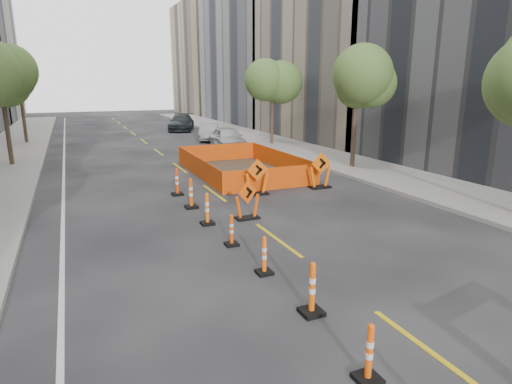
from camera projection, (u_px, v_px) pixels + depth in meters
name	position (u px, v px, depth m)	size (l,w,h in m)	color
ground_plane	(361.00, 301.00, 9.02)	(140.00, 140.00, 0.00)	black
sidewalk_right	(361.00, 167.00, 23.14)	(4.00, 90.00, 0.15)	gray
bld_right_c	(358.00, 52.00, 35.01)	(12.00, 16.00, 14.00)	gray
bld_right_d	(272.00, 34.00, 48.86)	(12.00, 18.00, 20.00)	gray
bld_right_e	(220.00, 60.00, 65.72)	(12.00, 14.00, 16.00)	tan
tree_l_c	(1.00, 82.00, 22.46)	(2.80, 2.80, 5.95)	#382B1E
tree_l_d	(19.00, 83.00, 31.35)	(2.80, 2.80, 5.95)	#382B1E
tree_r_b	(357.00, 82.00, 21.81)	(2.80, 2.80, 5.95)	#382B1E
tree_r_c	(272.00, 83.00, 30.71)	(2.80, 2.80, 5.95)	#382B1E
channelizer_1	(369.00, 353.00, 6.47)	(0.39, 0.39, 0.99)	#ED5209
channelizer_2	(312.00, 288.00, 8.37)	(0.44, 0.44, 1.11)	#EC5509
channelizer_3	(264.00, 255.00, 10.19)	(0.38, 0.38, 0.95)	#FF610A
channelizer_4	(231.00, 230.00, 12.00)	(0.36, 0.36, 0.92)	#E84209
channelizer_5	(207.00, 209.00, 13.78)	(0.42, 0.42, 1.07)	#FF660A
channelizer_6	(191.00, 193.00, 15.61)	(0.44, 0.44, 1.13)	#EB4C09
channelizer_7	(177.00, 182.00, 17.43)	(0.45, 0.45, 1.13)	#DC3C09
chevron_sign_left	(247.00, 200.00, 14.32)	(0.89, 0.54, 1.34)	#EE500A
chevron_sign_center	(257.00, 177.00, 17.46)	(1.00, 0.60, 1.50)	#E95909
chevron_sign_right	(320.00, 170.00, 18.59)	(1.06, 0.64, 1.59)	#E45B09
safety_fence	(241.00, 164.00, 21.83)	(4.58, 7.80, 0.98)	#FF630D
parked_car_near	(228.00, 138.00, 29.86)	(1.81, 4.51, 1.54)	#B3B3B5
parked_car_mid	(209.00, 132.00, 34.42)	(1.42, 4.07, 1.34)	gray
parked_car_far	(181.00, 122.00, 41.68)	(2.17, 5.33, 1.55)	black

